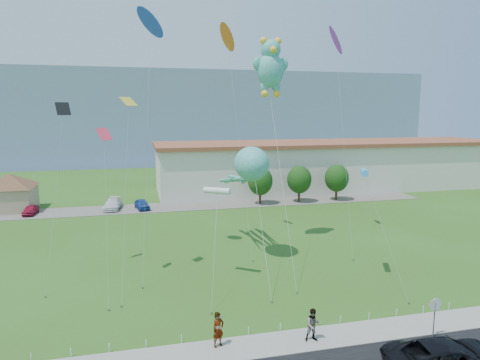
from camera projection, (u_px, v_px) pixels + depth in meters
name	position (u px, v px, depth m)	size (l,w,h in m)	color
ground	(259.00, 323.00, 27.07)	(160.00, 160.00, 0.00)	#2F5518
sidewalk	(272.00, 344.00, 24.42)	(80.00, 2.50, 0.10)	gray
parking_strip	(190.00, 206.00, 60.67)	(70.00, 6.00, 0.06)	#59544C
hill_ridge	(158.00, 114.00, 140.32)	(160.00, 50.00, 25.00)	gray
pavilion	(9.00, 189.00, 57.51)	(9.20, 9.20, 5.00)	tan
warehouse	(332.00, 165.00, 74.70)	(61.00, 15.00, 8.20)	beige
stop_sign	(435.00, 308.00, 24.95)	(0.80, 0.07, 2.50)	slate
rope_fence	(265.00, 329.00, 25.78)	(26.05, 0.05, 0.50)	white
tree_near	(260.00, 181.00, 61.50)	(3.60, 3.60, 5.47)	#3F2B19
tree_mid	(299.00, 180.00, 62.90)	(3.60, 3.60, 5.47)	#3F2B19
tree_far	(337.00, 178.00, 64.29)	(3.60, 3.60, 5.47)	#3F2B19
suv	(451.00, 359.00, 21.34)	(2.99, 6.49, 1.80)	black
pedestrian_left	(218.00, 329.00, 24.00)	(0.74, 0.48, 2.02)	gray
pedestrian_right	(313.00, 325.00, 24.62)	(0.93, 0.73, 1.92)	gray
parked_car_red	(31.00, 210.00, 55.45)	(1.45, 3.60, 1.23)	maroon
parked_car_white	(113.00, 204.00, 58.44)	(2.02, 4.96, 1.44)	silver
parked_car_blue	(142.00, 204.00, 58.56)	(1.56, 3.87, 1.32)	navy
octopus_kite	(248.00, 171.00, 39.12)	(3.03, 16.84, 10.21)	teal
teddy_bear_kite	(271.00, 66.00, 40.83)	(3.52, 13.50, 20.21)	teal
small_kite_yellow	(128.00, 125.00, 32.46)	(1.63, 6.68, 14.43)	gold
small_kite_cyan	(365.00, 173.00, 33.15)	(1.18, 6.42, 9.02)	#319CDD
small_kite_blue	(150.00, 29.00, 36.74)	(2.46, 8.55, 21.54)	blue
small_kite_black	(61.00, 130.00, 33.80)	(1.84, 6.28, 13.89)	black
small_kite_purple	(336.00, 46.00, 43.32)	(2.55, 9.00, 21.12)	#BA35D7
small_kite_pink	(105.00, 152.00, 32.02)	(1.29, 6.59, 11.98)	#FF3853
small_kite_orange	(228.00, 43.00, 43.15)	(1.80, 9.65, 21.40)	orange
small_kite_white	(217.00, 192.00, 33.17)	(1.88, 7.23, 7.58)	silver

